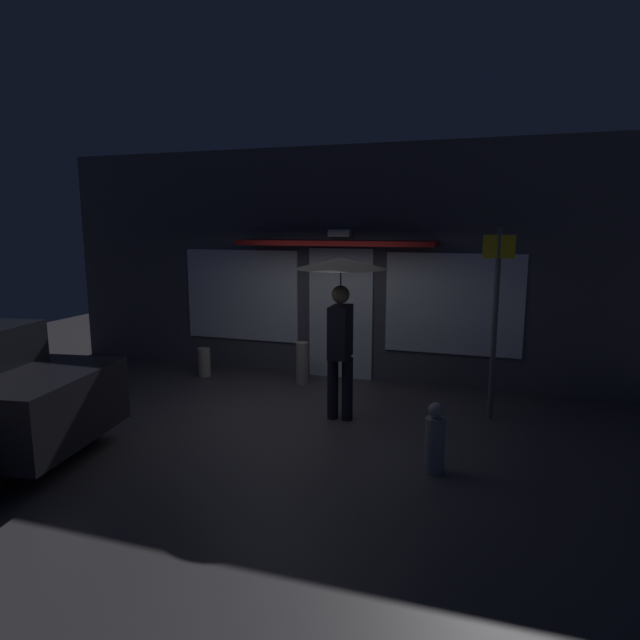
# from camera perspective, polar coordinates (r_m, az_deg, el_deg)

# --- Properties ---
(ground_plane) EXTENTS (18.00, 18.00, 0.00)m
(ground_plane) POSITION_cam_1_polar(r_m,az_deg,el_deg) (7.42, -2.63, -10.40)
(ground_plane) COLOR #423F44
(building_facade) EXTENTS (10.46, 1.00, 3.86)m
(building_facade) POSITION_cam_1_polar(r_m,az_deg,el_deg) (9.20, 2.48, 5.80)
(building_facade) COLOR #4C4C56
(building_facade) RESTS_ON ground
(person_with_umbrella) EXTENTS (1.21, 1.21, 2.17)m
(person_with_umbrella) POSITION_cam_1_polar(r_m,az_deg,el_deg) (7.04, 2.17, 2.65)
(person_with_umbrella) COLOR black
(person_with_umbrella) RESTS_ON ground
(street_sign_post) EXTENTS (0.40, 0.07, 2.56)m
(street_sign_post) POSITION_cam_1_polar(r_m,az_deg,el_deg) (7.45, 17.93, 0.71)
(street_sign_post) COLOR #595B60
(street_sign_post) RESTS_ON ground
(sidewalk_bollard) EXTENTS (0.21, 0.21, 0.70)m
(sidewalk_bollard) POSITION_cam_1_polar(r_m,az_deg,el_deg) (8.92, -1.87, -4.54)
(sidewalk_bollard) COLOR #9E998E
(sidewalk_bollard) RESTS_ON ground
(sidewalk_bollard_2) EXTENTS (0.22, 0.22, 0.49)m
(sidewalk_bollard_2) POSITION_cam_1_polar(r_m,az_deg,el_deg) (9.60, -12.07, -4.35)
(sidewalk_bollard_2) COLOR #B2A899
(sidewalk_bollard_2) RESTS_ON ground
(fire_hydrant) EXTENTS (0.21, 0.21, 0.76)m
(fire_hydrant) POSITION_cam_1_polar(r_m,az_deg,el_deg) (5.94, 11.97, -12.21)
(fire_hydrant) COLOR gray
(fire_hydrant) RESTS_ON ground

